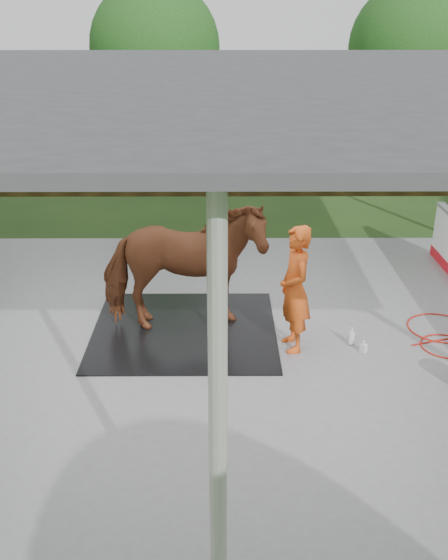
{
  "coord_description": "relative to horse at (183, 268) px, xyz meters",
  "views": [
    {
      "loc": [
        0.03,
        -8.51,
        4.89
      ],
      "look_at": [
        0.07,
        0.18,
        1.1
      ],
      "focal_mm": 40.0,
      "sensor_mm": 36.0,
      "label": 1
    }
  ],
  "objects": [
    {
      "name": "soap_bottle_a",
      "position": [
        2.64,
        -0.47,
        -0.97
      ],
      "size": [
        0.11,
        0.11,
        0.29
      ],
      "primitive_type": "imported",
      "rotation": [
        0.0,
        0.0,
        0.01
      ],
      "color": "silver",
      "rests_on": "concrete_slab"
    },
    {
      "name": "soap_bottle_b",
      "position": [
        2.78,
        -0.72,
        -1.01
      ],
      "size": [
        0.13,
        0.13,
        0.2
      ],
      "primitive_type": "imported",
      "rotation": [
        0.0,
        0.0,
        -0.77
      ],
      "color": "#338CD8",
      "rests_on": "concrete_slab"
    },
    {
      "name": "tree_belt",
      "position": [
        0.87,
        0.37,
        2.63
      ],
      "size": [
        28.0,
        28.0,
        5.8
      ],
      "color": "#382314",
      "rests_on": "ground"
    },
    {
      "name": "pavilion_structure",
      "position": [
        0.57,
        -0.53,
        2.81
      ],
      "size": [
        12.6,
        10.6,
        4.05
      ],
      "color": "beige",
      "rests_on": "ground"
    },
    {
      "name": "horse",
      "position": [
        0.0,
        0.0,
        0.0
      ],
      "size": [
        2.63,
        1.29,
        2.17
      ],
      "primitive_type": "imported",
      "rotation": [
        0.0,
        0.0,
        1.62
      ],
      "color": "brown",
      "rests_on": "rubber_mat"
    },
    {
      "name": "rubber_mat",
      "position": [
        0.0,
        0.0,
        -1.1
      ],
      "size": [
        2.97,
        2.79,
        0.02
      ],
      "primitive_type": "cube",
      "color": "black",
      "rests_on": "concrete_slab"
    },
    {
      "name": "hose_coil",
      "position": [
        4.17,
        -0.17,
        -1.1
      ],
      "size": [
        1.16,
        1.53,
        0.02
      ],
      "color": "#B1180C",
      "rests_on": "concrete_slab"
    },
    {
      "name": "concrete_slab",
      "position": [
        0.57,
        -0.53,
        -1.13
      ],
      "size": [
        12.0,
        10.0,
        0.05
      ],
      "primitive_type": "cube",
      "color": "slate",
      "rests_on": "ground"
    },
    {
      "name": "handler",
      "position": [
        1.7,
        -0.56,
        -0.12
      ],
      "size": [
        0.6,
        0.8,
        1.98
      ],
      "primitive_type": "imported",
      "rotation": [
        0.0,
        0.0,
        -1.38
      ],
      "color": "#CF4B16",
      "rests_on": "concrete_slab"
    },
    {
      "name": "ground",
      "position": [
        0.57,
        -0.53,
        -1.16
      ],
      "size": [
        100.0,
        100.0,
        0.0
      ],
      "primitive_type": "plane",
      "color": "#1E3814"
    }
  ]
}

